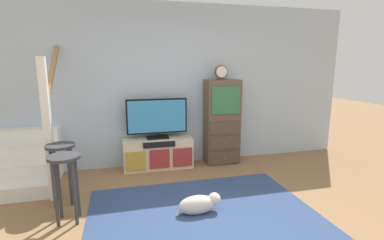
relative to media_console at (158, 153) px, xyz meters
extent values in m
cube|color=#A8BCD1|center=(0.30, 0.27, 1.10)|extent=(6.40, 0.12, 2.70)
cube|color=navy|center=(0.30, -1.59, -0.25)|extent=(2.60, 1.80, 0.01)
cube|color=beige|center=(0.00, 0.01, 0.00)|extent=(1.14, 0.36, 0.51)
cube|color=#B79333|center=(-0.38, -0.18, -0.04)|extent=(0.32, 0.02, 0.31)
cube|color=maroon|center=(0.00, -0.18, -0.04)|extent=(0.32, 0.02, 0.31)
cube|color=maroon|center=(0.38, -0.18, -0.04)|extent=(0.32, 0.02, 0.31)
cube|color=black|center=(0.00, -0.18, 0.20)|extent=(0.51, 0.02, 0.09)
cube|color=black|center=(0.00, 0.03, 0.27)|extent=(0.36, 0.22, 0.02)
cylinder|color=black|center=(0.00, 0.03, 0.31)|extent=(0.05, 0.05, 0.06)
cube|color=black|center=(0.00, 0.03, 0.62)|extent=(0.99, 0.05, 0.57)
cube|color=#338CCC|center=(0.00, 0.00, 0.62)|extent=(0.94, 0.01, 0.52)
cube|color=brown|center=(1.12, 0.02, 0.47)|extent=(0.58, 0.34, 1.45)
cube|color=#4E3C2F|center=(1.12, -0.16, -0.12)|extent=(0.53, 0.02, 0.22)
sphere|color=olive|center=(1.12, -0.18, -0.12)|extent=(0.03, 0.03, 0.03)
cube|color=#4E3C2F|center=(1.12, -0.16, 0.15)|extent=(0.53, 0.02, 0.22)
sphere|color=olive|center=(1.12, -0.18, 0.15)|extent=(0.03, 0.03, 0.03)
cube|color=#4E3C2F|center=(1.12, -0.16, 0.41)|extent=(0.53, 0.02, 0.22)
sphere|color=olive|center=(1.12, -0.18, 0.41)|extent=(0.03, 0.03, 0.03)
cube|color=#337042|center=(1.12, -0.16, 0.87)|extent=(0.49, 0.02, 0.46)
cube|color=#4C3823|center=(1.08, 0.00, 1.21)|extent=(0.13, 0.08, 0.02)
cylinder|color=brown|center=(1.08, 0.00, 1.33)|extent=(0.22, 0.04, 0.22)
cylinder|color=silver|center=(1.08, -0.03, 1.33)|extent=(0.19, 0.01, 0.19)
cube|color=white|center=(-1.95, -0.66, -0.16)|extent=(0.90, 0.26, 0.19)
cube|color=white|center=(-1.95, -0.40, -0.06)|extent=(0.90, 0.26, 0.38)
cube|color=white|center=(-1.95, -0.14, 0.03)|extent=(0.90, 0.26, 0.57)
cube|color=white|center=(-1.95, 0.12, 0.13)|extent=(0.90, 0.26, 0.76)
cube|color=white|center=(-1.95, 0.38, 0.22)|extent=(0.90, 0.26, 0.95)
cube|color=white|center=(-1.45, -0.79, 0.65)|extent=(0.09, 0.09, 1.80)
cube|color=#9E7547|center=(-1.45, -0.14, 1.45)|extent=(0.06, 1.33, 0.99)
cylinder|color=#333338|center=(-1.27, -1.50, 0.11)|extent=(0.04, 0.04, 0.72)
cylinder|color=#333338|center=(-1.08, -1.50, 0.11)|extent=(0.04, 0.04, 0.72)
cylinder|color=#333338|center=(-1.27, -1.31, 0.11)|extent=(0.04, 0.04, 0.72)
cylinder|color=#333338|center=(-1.08, -1.31, 0.11)|extent=(0.04, 0.04, 0.72)
cylinder|color=#333338|center=(-1.18, -1.40, 0.49)|extent=(0.34, 0.34, 0.03)
cylinder|color=#333338|center=(-1.39, -1.02, 0.11)|extent=(0.04, 0.04, 0.72)
cylinder|color=#333338|center=(-1.21, -1.02, 0.11)|extent=(0.04, 0.04, 0.72)
cylinder|color=#333338|center=(-1.39, -0.84, 0.11)|extent=(0.04, 0.04, 0.72)
cylinder|color=#333338|center=(-1.21, -0.84, 0.11)|extent=(0.04, 0.04, 0.72)
cylinder|color=#333338|center=(-1.30, -0.93, 0.48)|extent=(0.34, 0.34, 0.03)
ellipsoid|color=beige|center=(0.24, -1.60, -0.14)|extent=(0.44, 0.21, 0.22)
sphere|color=beige|center=(0.45, -1.60, -0.10)|extent=(0.15, 0.15, 0.15)
cylinder|color=beige|center=(0.03, -1.60, -0.18)|extent=(0.10, 0.04, 0.16)
camera|label=1|loc=(-0.57, -4.52, 1.45)|focal=26.54mm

